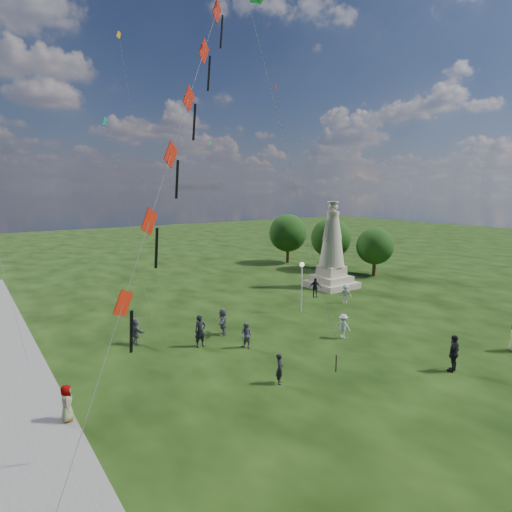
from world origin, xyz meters
TOP-DOWN VIEW (x-y plane):
  - statue at (13.75, 16.70)m, footprint 4.01×4.01m
  - lamppost at (6.05, 12.10)m, footprint 0.36×0.36m
  - tree_row at (19.79, 24.30)m, footprint 7.09×15.51m
  - person_0 at (-2.68, 3.61)m, footprint 0.62×0.65m
  - person_1 at (-1.46, 8.33)m, footprint 0.72×0.88m
  - person_2 at (4.48, 6.30)m, footprint 0.80×1.11m
  - person_3 at (5.47, -0.39)m, footprint 1.23×0.79m
  - person_5 at (-6.51, 12.71)m, footprint 0.82×1.58m
  - person_6 at (-3.54, 10.12)m, footprint 0.73×0.51m
  - person_8 at (10.62, 11.93)m, footprint 1.05×1.15m
  - person_9 at (9.99, 14.85)m, footprint 1.10×0.93m
  - person_10 at (-11.80, 5.74)m, footprint 0.59×0.81m
  - person_11 at (-1.39, 11.14)m, footprint 1.44×1.75m
  - red_kite_train at (-7.13, 4.61)m, footprint 10.63×9.35m
  - small_kites at (2.83, 22.29)m, footprint 29.85×16.04m

SIDE VIEW (x-z plane):
  - person_0 at x=-2.68m, z-range 0.00..1.50m
  - person_10 at x=-11.80m, z-range 0.00..1.51m
  - person_2 at x=4.48m, z-range 0.00..1.55m
  - person_1 at x=-1.46m, z-range 0.00..1.57m
  - person_8 at x=10.62m, z-range 0.00..1.61m
  - person_5 at x=-6.51m, z-range 0.00..1.64m
  - person_9 at x=9.99m, z-range 0.00..1.68m
  - person_11 at x=-1.39m, z-range 0.00..1.75m
  - person_6 at x=-3.54m, z-range 0.00..1.93m
  - person_3 at x=5.47m, z-range 0.00..1.95m
  - lamppost at x=6.05m, z-range 0.85..4.69m
  - statue at x=13.75m, z-range -0.99..7.09m
  - tree_row at x=19.79m, z-range 0.54..6.65m
  - red_kite_train at x=-7.13m, z-range 2.21..20.62m
  - small_kites at x=2.83m, z-range 1.36..23.66m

